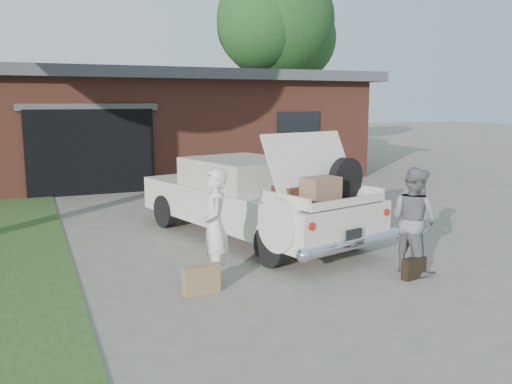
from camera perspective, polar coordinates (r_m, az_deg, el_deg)
name	(u,v)px	position (r m, az deg, el deg)	size (l,w,h in m)	color
ground	(273,277)	(7.57, 1.79, -8.94)	(90.00, 90.00, 0.00)	gray
house	(156,123)	(18.44, -10.48, 7.11)	(12.80, 7.80, 3.30)	brown
tree_right	(277,26)	(25.91, 2.24, 17.03)	(6.18, 5.37, 8.73)	#38281E
sedan	(253,198)	(9.55, -0.37, -0.61)	(3.05, 5.18, 1.92)	beige
woman_left	(215,227)	(7.12, -4.35, -3.72)	(0.56, 0.37, 1.54)	silver
woman_right	(414,220)	(7.93, 16.27, -2.86)	(0.73, 0.57, 1.50)	slate
suitcase_left	(201,280)	(6.93, -5.79, -9.17)	(0.47, 0.15, 0.36)	#94764B
suitcase_right	(414,268)	(7.77, 16.29, -7.71)	(0.38, 0.12, 0.29)	black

